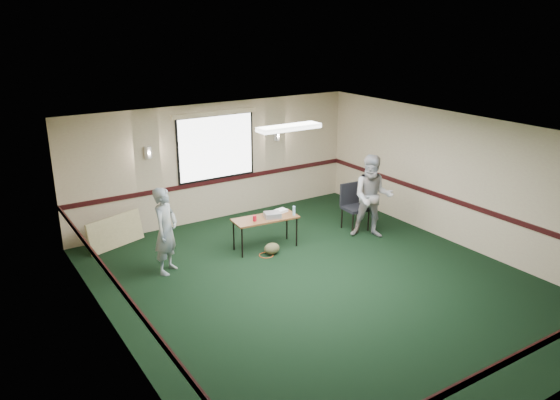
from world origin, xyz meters
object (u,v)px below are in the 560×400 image
projector (272,215)px  conference_chair (353,203)px  person_left (166,231)px  folding_table (265,220)px  person_right (373,197)px

projector → conference_chair: 2.09m
projector → conference_chair: size_ratio=0.31×
projector → person_left: (-2.21, 0.11, 0.10)m
folding_table → person_right: bearing=-11.9°
folding_table → conference_chair: size_ratio=1.34×
folding_table → person_right: person_right is taller
projector → conference_chair: conference_chair is taller
projector → person_right: (2.10, -0.63, 0.18)m
folding_table → projector: 0.18m
projector → person_right: size_ratio=0.18×
person_left → person_right: bearing=-50.7°
conference_chair → folding_table: bearing=-177.8°
folding_table → person_left: 2.09m
projector → folding_table: bearing=170.8°
folding_table → person_right: (2.23, -0.69, 0.29)m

